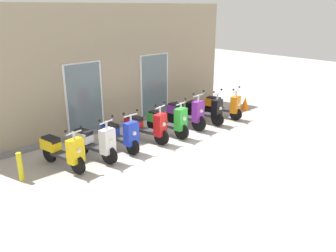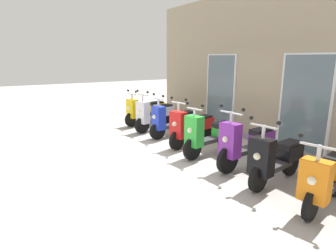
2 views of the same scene
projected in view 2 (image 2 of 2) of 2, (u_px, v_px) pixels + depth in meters
ground_plane at (171, 155)px, 6.56m from camera, size 40.00×40.00×0.00m
storefront_facade at (262, 68)px, 7.46m from camera, size 9.55×0.50×3.99m
scooter_yellow at (145, 110)px, 9.48m from camera, size 0.62×1.62×1.19m
scooter_white at (154, 115)px, 8.69m from camera, size 0.68×1.51×1.27m
scooter_blue at (173, 121)px, 8.00m from camera, size 0.54×1.53×1.25m
scooter_red at (191, 127)px, 7.19m from camera, size 0.71×1.58×1.29m
scooter_green at (209, 134)px, 6.48m from camera, size 0.61×1.62×1.27m
scooter_purple at (246, 143)px, 5.73m from camera, size 0.60×1.66×1.33m
scooter_black at (276, 158)px, 5.00m from camera, size 0.62×1.53×1.26m
scooter_orange at (326, 178)px, 4.18m from camera, size 0.69×1.48×1.20m
curb_bollard at (134, 109)px, 10.42m from camera, size 0.12×0.12×0.70m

